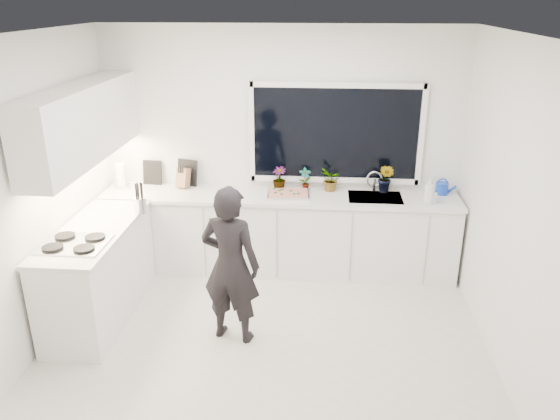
{
  "coord_description": "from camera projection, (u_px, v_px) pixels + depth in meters",
  "views": [
    {
      "loc": [
        0.48,
        -4.19,
        2.97
      ],
      "look_at": [
        0.1,
        0.4,
        1.15
      ],
      "focal_mm": 35.0,
      "sensor_mm": 36.0,
      "label": 1
    }
  ],
  "objects": [
    {
      "name": "watering_can",
      "position": [
        442.0,
        188.0,
        6.01
      ],
      "size": [
        0.15,
        0.15,
        0.13
      ],
      "primitive_type": "cylinder",
      "rotation": [
        0.0,
        0.0,
        -0.06
      ],
      "color": "#143CBF",
      "rests_on": "countertop_back"
    },
    {
      "name": "wall_left",
      "position": [
        32.0,
        198.0,
        4.67
      ],
      "size": [
        0.02,
        3.5,
        2.7
      ],
      "primitive_type": "cube",
      "color": "white",
      "rests_on": "ground"
    },
    {
      "name": "sink",
      "position": [
        375.0,
        201.0,
        5.96
      ],
      "size": [
        0.58,
        0.42,
        0.14
      ],
      "primitive_type": "cube",
      "color": "silver",
      "rests_on": "countertop_back"
    },
    {
      "name": "wall_right",
      "position": [
        514.0,
        212.0,
        4.36
      ],
      "size": [
        0.02,
        3.5,
        2.7
      ],
      "primitive_type": "cube",
      "color": "white",
      "rests_on": "ground"
    },
    {
      "name": "herb_plants",
      "position": [
        334.0,
        179.0,
        6.07
      ],
      "size": [
        1.39,
        0.26,
        0.33
      ],
      "color": "#26662D",
      "rests_on": "countertop_back"
    },
    {
      "name": "base_cabinets_left",
      "position": [
        99.0,
        274.0,
        5.3
      ],
      "size": [
        0.58,
        1.6,
        0.88
      ],
      "primitive_type": "cube",
      "color": "white",
      "rests_on": "floor"
    },
    {
      "name": "upper_cabinets",
      "position": [
        83.0,
        123.0,
        5.12
      ],
      "size": [
        0.34,
        2.1,
        0.7
      ],
      "primitive_type": "cube",
      "color": "white",
      "rests_on": "wall_left"
    },
    {
      "name": "soap_bottles",
      "position": [
        430.0,
        192.0,
        5.71
      ],
      "size": [
        0.16,
        0.15,
        0.29
      ],
      "color": "#D8BF66",
      "rests_on": "countertop_back"
    },
    {
      "name": "stovetop",
      "position": [
        74.0,
        243.0,
        4.8
      ],
      "size": [
        0.56,
        0.48,
        0.03
      ],
      "primitive_type": "cube",
      "color": "black",
      "rests_on": "countertop_left"
    },
    {
      "name": "paper_towel_roll",
      "position": [
        121.0,
        176.0,
        6.2
      ],
      "size": [
        0.13,
        0.13,
        0.26
      ],
      "primitive_type": "cylinder",
      "rotation": [
        0.0,
        0.0,
        0.23
      ],
      "color": "white",
      "rests_on": "countertop_back"
    },
    {
      "name": "countertop_left",
      "position": [
        93.0,
        231.0,
        5.14
      ],
      "size": [
        0.62,
        1.6,
        0.04
      ],
      "primitive_type": "cube",
      "color": "silver",
      "rests_on": "base_cabinets_left"
    },
    {
      "name": "utensil_crock",
      "position": [
        140.0,
        205.0,
        5.49
      ],
      "size": [
        0.14,
        0.14,
        0.16
      ],
      "primitive_type": "cylinder",
      "rotation": [
        0.0,
        0.0,
        0.11
      ],
      "color": "silver",
      "rests_on": "countertop_left"
    },
    {
      "name": "faucet",
      "position": [
        374.0,
        182.0,
        6.08
      ],
      "size": [
        0.03,
        0.03,
        0.22
      ],
      "primitive_type": "cylinder",
      "color": "silver",
      "rests_on": "countertop_back"
    },
    {
      "name": "person",
      "position": [
        231.0,
        265.0,
        4.83
      ],
      "size": [
        0.61,
        0.47,
        1.48
      ],
      "primitive_type": "imported",
      "rotation": [
        0.0,
        0.0,
        2.92
      ],
      "color": "black",
      "rests_on": "floor"
    },
    {
      "name": "pizza",
      "position": [
        288.0,
        193.0,
        5.97
      ],
      "size": [
        0.44,
        0.33,
        0.01
      ],
      "primitive_type": "cube",
      "rotation": [
        0.0,
        0.0,
        0.06
      ],
      "color": "red",
      "rests_on": "pizza_tray"
    },
    {
      "name": "base_cabinets_back",
      "position": [
        279.0,
        234.0,
        6.2
      ],
      "size": [
        3.92,
        0.58,
        0.88
      ],
      "primitive_type": "cube",
      "color": "white",
      "rests_on": "floor"
    },
    {
      "name": "pizza_tray",
      "position": [
        288.0,
        194.0,
        5.98
      ],
      "size": [
        0.48,
        0.37,
        0.03
      ],
      "primitive_type": "cube",
      "rotation": [
        0.0,
        0.0,
        0.06
      ],
      "color": "silver",
      "rests_on": "countertop_back"
    },
    {
      "name": "picture_frame_small",
      "position": [
        187.0,
        172.0,
        6.27
      ],
      "size": [
        0.24,
        0.09,
        0.3
      ],
      "primitive_type": "cube",
      "rotation": [
        0.0,
        0.0,
        -0.31
      ],
      "color": "black",
      "rests_on": "countertop_back"
    },
    {
      "name": "wall_back",
      "position": [
        281.0,
        149.0,
        6.15
      ],
      "size": [
        4.0,
        0.02,
        2.7
      ],
      "primitive_type": "cube",
      "color": "white",
      "rests_on": "ground"
    },
    {
      "name": "knife_block",
      "position": [
        183.0,
        178.0,
        6.19
      ],
      "size": [
        0.16,
        0.14,
        0.22
      ],
      "primitive_type": "cube",
      "rotation": [
        0.0,
        0.0,
        -0.34
      ],
      "color": "#9B6B48",
      "rests_on": "countertop_back"
    },
    {
      "name": "countertop_back",
      "position": [
        279.0,
        196.0,
        6.02
      ],
      "size": [
        3.94,
        0.62,
        0.04
      ],
      "primitive_type": "cube",
      "color": "silver",
      "rests_on": "base_cabinets_back"
    },
    {
      "name": "ceiling",
      "position": [
        263.0,
        33.0,
        4.02
      ],
      "size": [
        4.0,
        3.5,
        0.02
      ],
      "primitive_type": "cube",
      "color": "white",
      "rests_on": "wall_back"
    },
    {
      "name": "window",
      "position": [
        336.0,
        134.0,
        6.0
      ],
      "size": [
        1.8,
        0.02,
        1.0
      ],
      "primitive_type": "cube",
      "color": "black",
      "rests_on": "wall_back"
    },
    {
      "name": "floor",
      "position": [
        266.0,
        343.0,
        5.02
      ],
      "size": [
        4.0,
        3.5,
        0.02
      ],
      "primitive_type": "cube",
      "color": "beige",
      "rests_on": "ground"
    },
    {
      "name": "picture_frame_large",
      "position": [
        152.0,
        172.0,
        6.31
      ],
      "size": [
        0.22,
        0.04,
        0.28
      ],
      "primitive_type": "cube",
      "rotation": [
        0.0,
        0.0,
        -0.08
      ],
      "color": "black",
      "rests_on": "countertop_back"
    }
  ]
}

